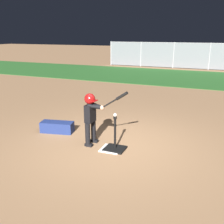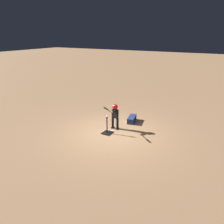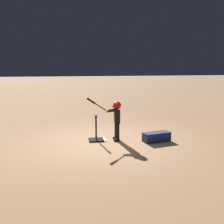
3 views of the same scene
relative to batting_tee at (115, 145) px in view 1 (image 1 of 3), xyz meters
The scene contains 9 objects.
ground_plane 0.23m from the batting_tee, 120.41° to the left, with size 90.00×90.00×0.00m, color #99704C.
grass_outfield_strip 10.65m from the batting_tee, 90.56° to the left, with size 56.00×6.21×0.02m, color #286026.
backstop_fence 14.77m from the batting_tee, 90.40° to the left, with size 12.47×0.08×1.85m.
home_plate 0.13m from the batting_tee, 163.18° to the right, with size 0.44×0.44×0.02m, color white.
batting_tee is the anchor object (origin of this frame).
batter_child 0.90m from the batting_tee, behind, with size 1.04×0.38×1.34m.
baseball 0.70m from the batting_tee, ahead, with size 0.07×0.07×0.07m, color white.
bleachers_far_right 16.92m from the batting_tee, 105.63° to the left, with size 4.05×2.66×1.38m.
equipment_bag 1.84m from the batting_tee, 167.08° to the left, with size 0.84×0.32×0.28m, color navy.
Camera 1 is at (2.09, -5.13, 2.49)m, focal length 42.00 mm.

